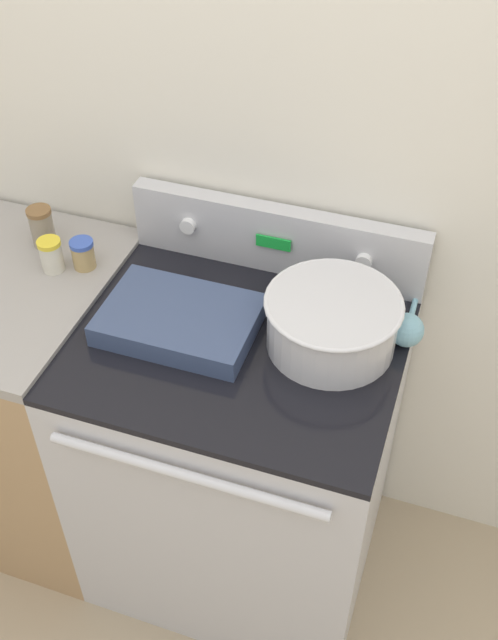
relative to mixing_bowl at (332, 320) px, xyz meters
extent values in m
cube|color=silver|center=(-0.20, 0.29, 0.28)|extent=(8.00, 0.05, 2.50)
cube|color=#BCBCC1|center=(-0.20, -0.06, -0.53)|extent=(0.76, 0.64, 0.88)
cube|color=black|center=(-0.20, -0.06, -0.08)|extent=(0.76, 0.64, 0.02)
cylinder|color=silver|center=(-0.20, -0.40, -0.15)|extent=(0.62, 0.02, 0.02)
cube|color=#BCBCC1|center=(-0.20, 0.23, 0.02)|extent=(0.76, 0.05, 0.18)
cylinder|color=white|center=(-0.43, 0.20, 0.02)|extent=(0.04, 0.02, 0.04)
cylinder|color=white|center=(0.03, 0.20, 0.02)|extent=(0.04, 0.02, 0.04)
cube|color=green|center=(-0.20, 0.20, 0.02)|extent=(0.09, 0.01, 0.03)
cube|color=tan|center=(-0.84, -0.06, -0.53)|extent=(0.52, 0.64, 0.88)
cube|color=gray|center=(-0.84, -0.06, -0.08)|extent=(0.52, 0.64, 0.03)
cylinder|color=silver|center=(0.00, 0.00, -0.01)|extent=(0.29, 0.29, 0.13)
torus|color=silver|center=(0.00, 0.00, 0.05)|extent=(0.31, 0.31, 0.01)
cylinder|color=beige|center=(0.00, 0.00, 0.04)|extent=(0.27, 0.27, 0.02)
cube|color=#38476B|center=(-0.35, -0.06, -0.05)|extent=(0.36, 0.25, 0.06)
cube|color=#D1BC7A|center=(-0.35, -0.06, -0.04)|extent=(0.32, 0.22, 0.03)
cylinder|color=#7AB2C6|center=(0.16, 0.19, -0.07)|extent=(0.01, 0.25, 0.01)
sphere|color=#7AB2C6|center=(0.16, 0.06, -0.04)|extent=(0.08, 0.08, 0.08)
cylinder|color=tan|center=(-0.67, 0.06, -0.03)|extent=(0.06, 0.06, 0.07)
cylinder|color=#3856B7|center=(-0.67, 0.06, 0.01)|extent=(0.06, 0.06, 0.01)
cylinder|color=beige|center=(-0.74, 0.03, -0.02)|extent=(0.06, 0.06, 0.08)
cylinder|color=yellow|center=(-0.74, 0.03, 0.02)|extent=(0.06, 0.06, 0.01)
cylinder|color=gray|center=(-0.81, 0.11, -0.01)|extent=(0.06, 0.06, 0.10)
cylinder|color=brown|center=(-0.81, 0.11, 0.04)|extent=(0.06, 0.06, 0.01)
camera|label=1|loc=(0.22, -1.23, 1.14)|focal=42.00mm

